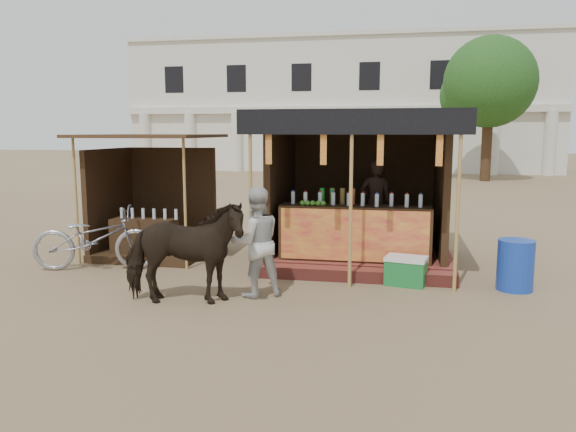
{
  "coord_description": "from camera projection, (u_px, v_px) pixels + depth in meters",
  "views": [
    {
      "loc": [
        1.68,
        -7.09,
        2.44
      ],
      "look_at": [
        0.0,
        1.6,
        1.1
      ],
      "focal_mm": 35.0,
      "sensor_mm": 36.0,
      "label": 1
    }
  ],
  "objects": [
    {
      "name": "secondary_stall",
      "position": [
        148.0,
        212.0,
        11.18
      ],
      "size": [
        2.4,
        2.4,
        2.38
      ],
      "color": "#352313",
      "rests_on": "ground"
    },
    {
      "name": "tree",
      "position": [
        485.0,
        86.0,
        27.28
      ],
      "size": [
        4.5,
        4.4,
        7.0
      ],
      "color": "#382314",
      "rests_on": "ground"
    },
    {
      "name": "cooler",
      "position": [
        406.0,
        271.0,
        8.97
      ],
      "size": [
        0.72,
        0.57,
        0.46
      ],
      "color": "#197430",
      "rests_on": "ground"
    },
    {
      "name": "red_crate",
      "position": [
        403.0,
        272.0,
        9.14
      ],
      "size": [
        0.38,
        0.43,
        0.33
      ],
      "primitive_type": "cube",
      "rotation": [
        0.0,
        0.0,
        0.05
      ],
      "color": "maroon",
      "rests_on": "ground"
    },
    {
      "name": "main_stall",
      "position": [
        359.0,
        208.0,
        10.48
      ],
      "size": [
        3.6,
        3.61,
        2.78
      ],
      "color": "brown",
      "rests_on": "ground"
    },
    {
      "name": "motorbike",
      "position": [
        95.0,
        238.0,
        9.92
      ],
      "size": [
        2.28,
        1.29,
        1.13
      ],
      "primitive_type": "imported",
      "rotation": [
        0.0,
        0.0,
        1.84
      ],
      "color": "#98979F",
      "rests_on": "ground"
    },
    {
      "name": "blue_barrel",
      "position": [
        515.0,
        265.0,
        8.66
      ],
      "size": [
        0.7,
        0.7,
        0.79
      ],
      "primitive_type": "cylinder",
      "rotation": [
        0.0,
        0.0,
        -0.35
      ],
      "color": "#1639A7",
      "rests_on": "ground"
    },
    {
      "name": "background_building",
      "position": [
        341.0,
        107.0,
        36.41
      ],
      "size": [
        26.0,
        7.45,
        8.18
      ],
      "color": "silver",
      "rests_on": "ground"
    },
    {
      "name": "ground",
      "position": [
        266.0,
        314.0,
        7.57
      ],
      "size": [
        120.0,
        120.0,
        0.0
      ],
      "primitive_type": "plane",
      "color": "#846B4C",
      "rests_on": "ground"
    },
    {
      "name": "cow",
      "position": [
        184.0,
        253.0,
        7.89
      ],
      "size": [
        1.88,
        1.1,
        1.5
      ],
      "primitive_type": "imported",
      "rotation": [
        0.0,
        0.0,
        1.75
      ],
      "color": "black",
      "rests_on": "ground"
    },
    {
      "name": "bystander",
      "position": [
        256.0,
        242.0,
        8.29
      ],
      "size": [
        1.0,
        0.93,
        1.63
      ],
      "primitive_type": "imported",
      "rotation": [
        0.0,
        0.0,
        3.67
      ],
      "color": "#BBBAB4",
      "rests_on": "ground"
    }
  ]
}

